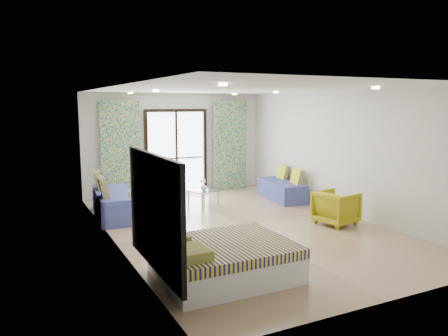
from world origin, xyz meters
name	(u,v)px	position (x,y,z in m)	size (l,w,h in m)	color
floor	(242,226)	(0.00, 0.00, 0.00)	(5.00, 7.50, 0.01)	#957859
ceiling	(243,89)	(0.00, 0.00, 2.70)	(5.00, 7.50, 0.01)	silver
wall_back	(176,144)	(0.00, 3.75, 1.35)	(5.00, 0.01, 2.70)	silver
wall_front	(393,194)	(0.00, -3.75, 1.35)	(5.00, 0.01, 2.70)	silver
wall_left	(113,167)	(-2.50, 0.00, 1.35)	(0.01, 7.50, 2.70)	silver
wall_right	(342,153)	(2.50, 0.00, 1.35)	(0.01, 7.50, 2.70)	silver
balcony_door	(176,147)	(0.00, 3.72, 1.26)	(1.76, 0.08, 2.28)	black
balcony_rail	(176,158)	(0.00, 3.73, 0.95)	(1.52, 0.03, 0.04)	#595451
curtain_left	(120,150)	(-1.55, 3.57, 1.25)	(1.00, 0.10, 2.50)	beige
curtain_right	(230,145)	(1.55, 3.57, 1.25)	(1.00, 0.10, 2.50)	beige
downlight_a	(223,85)	(-1.40, -2.00, 2.67)	(0.12, 0.12, 0.02)	#FFE0B2
downlight_b	(376,88)	(1.40, -2.00, 2.67)	(0.12, 0.12, 0.02)	#FFE0B2
downlight_c	(156,91)	(-1.40, 1.00, 2.67)	(0.12, 0.12, 0.02)	#FFE0B2
downlight_d	(276,92)	(1.40, 1.00, 2.67)	(0.12, 0.12, 0.02)	#FFE0B2
downlight_e	(130,93)	(-1.40, 3.00, 2.67)	(0.12, 0.12, 0.02)	#FFE0B2
downlight_f	(235,94)	(1.40, 3.00, 2.67)	(0.12, 0.12, 0.02)	#FFE0B2
headboard	(154,212)	(-2.46, -2.17, 1.05)	(0.06, 2.10, 1.50)	black
switch_plate	(129,194)	(-2.47, -0.92, 1.05)	(0.02, 0.10, 0.10)	silver
bed	(223,259)	(-1.47, -2.17, 0.26)	(1.82, 1.48, 0.63)	silver
daybed_left	(114,203)	(-2.12, 1.88, 0.30)	(0.93, 2.02, 0.97)	#3A448C
daybed_right	(282,189)	(2.11, 1.75, 0.25)	(0.86, 1.73, 0.82)	#3A448C
coffee_table	(203,192)	(0.02, 1.96, 0.34)	(0.72, 0.72, 0.66)	silver
vase	(204,187)	(0.05, 2.00, 0.46)	(0.16, 0.16, 0.16)	white
armchair	(336,206)	(1.78, -0.71, 0.37)	(0.72, 0.68, 0.74)	#AEA516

